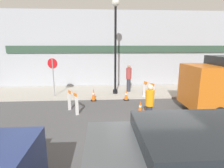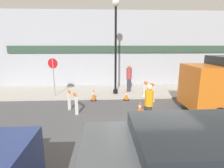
{
  "view_description": "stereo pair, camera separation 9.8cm",
  "coord_description": "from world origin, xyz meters",
  "px_view_note": "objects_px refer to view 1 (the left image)",
  "views": [
    {
      "loc": [
        -1.45,
        -5.17,
        3.12
      ],
      "look_at": [
        -0.88,
        4.2,
        1.0
      ],
      "focal_mm": 28.0,
      "sensor_mm": 36.0,
      "label": 1
    },
    {
      "loc": [
        -1.35,
        -5.18,
        3.12
      ],
      "look_at": [
        -0.88,
        4.2,
        1.0
      ],
      "focal_mm": 28.0,
      "sensor_mm": 36.0,
      "label": 2
    }
  ],
  "objects_px": {
    "person_pedestrian": "(129,77)",
    "parked_car_1": "(199,168)",
    "person_worker": "(150,103)",
    "stop_sign": "(53,71)",
    "streetlamp_post": "(115,35)"
  },
  "relations": [
    {
      "from": "stop_sign",
      "to": "person_worker",
      "type": "xyz_separation_m",
      "value": [
        4.71,
        -3.86,
        -0.74
      ]
    },
    {
      "from": "person_pedestrian",
      "to": "parked_car_1",
      "type": "distance_m",
      "value": 8.49
    },
    {
      "from": "person_worker",
      "to": "parked_car_1",
      "type": "bearing_deg",
      "value": 148.88
    },
    {
      "from": "stop_sign",
      "to": "person_pedestrian",
      "type": "relative_size",
      "value": 1.28
    },
    {
      "from": "stop_sign",
      "to": "person_worker",
      "type": "distance_m",
      "value": 6.13
    },
    {
      "from": "streetlamp_post",
      "to": "parked_car_1",
      "type": "xyz_separation_m",
      "value": [
        0.84,
        -8.08,
        -2.67
      ]
    },
    {
      "from": "streetlamp_post",
      "to": "stop_sign",
      "type": "relative_size",
      "value": 2.47
    },
    {
      "from": "stop_sign",
      "to": "parked_car_1",
      "type": "height_order",
      "value": "stop_sign"
    },
    {
      "from": "stop_sign",
      "to": "streetlamp_post",
      "type": "bearing_deg",
      "value": -162.65
    },
    {
      "from": "stop_sign",
      "to": "person_pedestrian",
      "type": "height_order",
      "value": "stop_sign"
    },
    {
      "from": "person_worker",
      "to": "person_pedestrian",
      "type": "height_order",
      "value": "person_pedestrian"
    },
    {
      "from": "streetlamp_post",
      "to": "parked_car_1",
      "type": "relative_size",
      "value": 1.4
    },
    {
      "from": "parked_car_1",
      "to": "stop_sign",
      "type": "bearing_deg",
      "value": 120.36
    },
    {
      "from": "stop_sign",
      "to": "person_pedestrian",
      "type": "xyz_separation_m",
      "value": [
        4.6,
        0.77,
        -0.56
      ]
    },
    {
      "from": "person_pedestrian",
      "to": "person_worker",
      "type": "bearing_deg",
      "value": 57.45
    }
  ]
}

